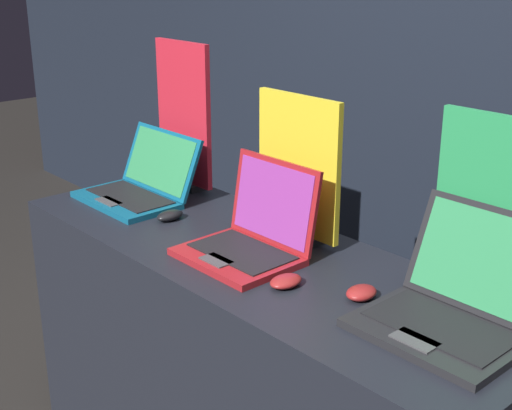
{
  "coord_description": "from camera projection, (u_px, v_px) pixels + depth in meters",
  "views": [
    {
      "loc": [
        1.43,
        -1.0,
        1.73
      ],
      "look_at": [
        -0.0,
        0.29,
        1.04
      ],
      "focal_mm": 50.0,
      "sensor_mm": 36.0,
      "label": 1
    }
  ],
  "objects": [
    {
      "name": "promo_stand_front",
      "position": [
        184.0,
        119.0,
        2.59
      ],
      "size": [
        0.29,
        0.07,
        0.54
      ],
      "color": "black",
      "rests_on": "display_counter"
    },
    {
      "name": "promo_stand_middle",
      "position": [
        298.0,
        172.0,
        2.13
      ],
      "size": [
        0.32,
        0.07,
        0.45
      ],
      "color": "black",
      "rests_on": "display_counter"
    },
    {
      "name": "display_counter",
      "position": [
        256.0,
        383.0,
        2.25
      ],
      "size": [
        1.77,
        0.59,
        0.89
      ],
      "color": "black",
      "rests_on": "ground_plane"
    },
    {
      "name": "promo_stand_back",
      "position": [
        503.0,
        218.0,
        1.72
      ],
      "size": [
        0.37,
        0.07,
        0.48
      ],
      "color": "black",
      "rests_on": "display_counter"
    },
    {
      "name": "laptop_back",
      "position": [
        454.0,
        303.0,
        1.67
      ],
      "size": [
        0.37,
        0.36,
        0.27
      ],
      "color": "black",
      "rests_on": "display_counter"
    },
    {
      "name": "mouse_middle",
      "position": [
        286.0,
        281.0,
        1.89
      ],
      "size": [
        0.07,
        0.1,
        0.03
      ],
      "color": "maroon",
      "rests_on": "display_counter"
    },
    {
      "name": "mouse_back",
      "position": [
        361.0,
        293.0,
        1.82
      ],
      "size": [
        0.07,
        0.09,
        0.03
      ],
      "color": "maroon",
      "rests_on": "display_counter"
    },
    {
      "name": "laptop_front",
      "position": [
        140.0,
        184.0,
        2.53
      ],
      "size": [
        0.38,
        0.32,
        0.23
      ],
      "color": "#0F5170",
      "rests_on": "display_counter"
    },
    {
      "name": "laptop_middle",
      "position": [
        251.0,
        235.0,
        2.06
      ],
      "size": [
        0.33,
        0.3,
        0.27
      ],
      "color": "maroon",
      "rests_on": "display_counter"
    },
    {
      "name": "wall_back",
      "position": [
        498.0,
        43.0,
        2.71
      ],
      "size": [
        8.0,
        0.05,
        2.8
      ],
      "color": "black",
      "rests_on": "ground_plane"
    },
    {
      "name": "mouse_front",
      "position": [
        170.0,
        215.0,
        2.35
      ],
      "size": [
        0.06,
        0.1,
        0.03
      ],
      "color": "black",
      "rests_on": "display_counter"
    }
  ]
}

